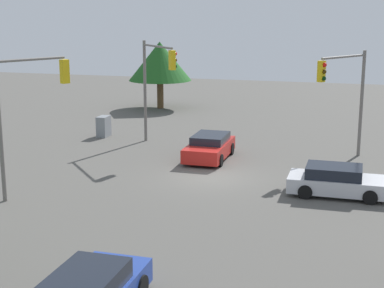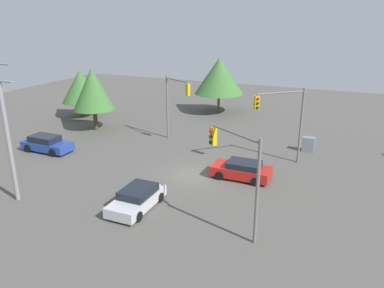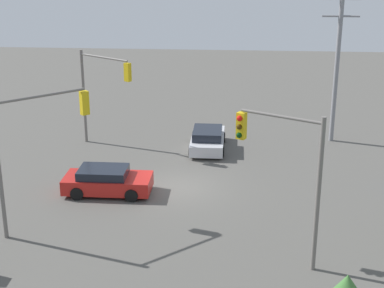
% 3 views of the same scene
% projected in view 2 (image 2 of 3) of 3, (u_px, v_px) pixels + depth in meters
% --- Properties ---
extents(ground_plane, '(80.00, 80.00, 0.00)m').
position_uv_depth(ground_plane, '(193.00, 175.00, 28.07)').
color(ground_plane, '#54514C').
extents(sedan_silver, '(2.06, 4.29, 1.30)m').
position_uv_depth(sedan_silver, '(137.00, 198.00, 23.14)').
color(sedan_silver, silver).
rests_on(sedan_silver, ground_plane).
extents(sedan_red, '(4.31, 2.06, 1.32)m').
position_uv_depth(sedan_red, '(242.00, 170.00, 27.38)').
color(sedan_red, red).
rests_on(sedan_red, ground_plane).
extents(sedan_blue, '(4.51, 1.95, 1.42)m').
position_uv_depth(sedan_blue, '(47.00, 144.00, 32.85)').
color(sedan_blue, '#233D93').
rests_on(sedan_blue, ground_plane).
extents(traffic_signal_main, '(3.46, 2.31, 5.79)m').
position_uv_depth(traffic_signal_main, '(237.00, 163.00, 19.69)').
color(traffic_signal_main, slate).
rests_on(traffic_signal_main, ground_plane).
extents(traffic_signal_cross, '(3.31, 3.05, 6.12)m').
position_uv_depth(traffic_signal_cross, '(284.00, 114.00, 28.71)').
color(traffic_signal_cross, slate).
rests_on(traffic_signal_cross, ground_plane).
extents(traffic_signal_aux, '(3.17, 1.83, 6.10)m').
position_uv_depth(traffic_signal_aux, '(175.00, 98.00, 34.44)').
color(traffic_signal_aux, slate).
rests_on(traffic_signal_aux, ground_plane).
extents(utility_pole_tall, '(2.20, 0.28, 9.33)m').
position_uv_depth(utility_pole_tall, '(6.00, 127.00, 22.74)').
color(utility_pole_tall, gray).
rests_on(utility_pole_tall, ground_plane).
extents(electrical_cabinet, '(1.01, 0.62, 1.30)m').
position_uv_depth(electrical_cabinet, '(308.00, 144.00, 32.84)').
color(electrical_cabinet, gray).
rests_on(electrical_cabinet, ground_plane).
extents(tree_right, '(5.89, 5.89, 6.70)m').
position_uv_depth(tree_right, '(219.00, 76.00, 44.72)').
color(tree_right, brown).
rests_on(tree_right, ground_plane).
extents(tree_far, '(4.20, 4.20, 6.43)m').
position_uv_depth(tree_far, '(93.00, 89.00, 37.95)').
color(tree_far, '#4C3823').
rests_on(tree_far, ground_plane).
extents(tree_corner, '(4.49, 4.49, 5.50)m').
position_uv_depth(tree_corner, '(81.00, 86.00, 43.17)').
color(tree_corner, '#4C3823').
rests_on(tree_corner, ground_plane).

